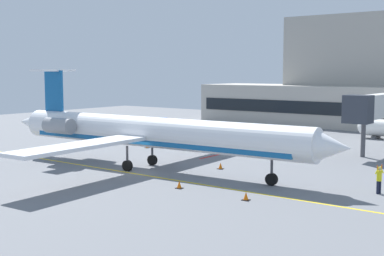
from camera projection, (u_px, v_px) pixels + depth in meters
name	position (u px, v px, depth m)	size (l,w,h in m)	color
ground	(135.00, 172.00, 43.56)	(120.00, 120.00, 0.11)	slate
terminal_building	(380.00, 87.00, 76.46)	(57.13, 11.92, 16.71)	#ADA89E
regional_jet	(148.00, 132.00, 44.36)	(34.00, 26.71, 8.46)	white
baggage_tug	(198.00, 137.00, 58.60)	(3.44, 3.25, 2.18)	#19389E
pushback_tractor	(158.00, 127.00, 69.97)	(2.35, 4.00, 2.08)	#1E4CB2
marshaller	(379.00, 179.00, 35.60)	(0.40, 0.80, 1.99)	#191E33
safety_cone_alpha	(147.00, 146.00, 57.06)	(0.47, 0.47, 0.55)	orange
safety_cone_bravo	(179.00, 185.00, 37.30)	(0.47, 0.47, 0.55)	orange
safety_cone_charlie	(221.00, 166.00, 44.71)	(0.47, 0.47, 0.55)	orange
safety_cone_delta	(246.00, 196.00, 33.88)	(0.47, 0.47, 0.55)	orange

